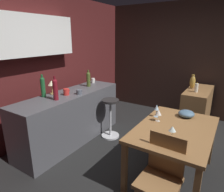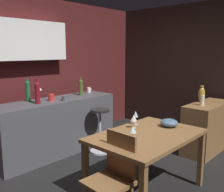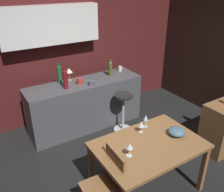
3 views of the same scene
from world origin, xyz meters
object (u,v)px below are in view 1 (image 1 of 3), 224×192
object	(u,v)px
sideboard_cabinet	(196,109)
vase_brass	(193,82)
chair_near_window	(161,175)
pillar_candle_tall	(196,88)
bar_stool	(110,117)
wine_glass_right	(158,113)
wine_bottle_ruby	(55,89)
cup_red	(66,92)
fruit_bowl	(186,114)
wine_bottle_green	(43,86)
cup_slate	(79,92)
wine_glass_center	(157,108)
dining_table	(175,134)
wine_glass_left	(172,129)
cup_white	(93,80)
wine_bottle_olive	(88,79)
counter_lamp	(52,84)

from	to	relation	value
sideboard_cabinet	vase_brass	world-z (taller)	vase_brass
chair_near_window	pillar_candle_tall	world-z (taller)	pillar_candle_tall
bar_stool	wine_glass_right	bearing A→B (deg)	-113.00
bar_stool	vase_brass	distance (m)	1.82
sideboard_cabinet	chair_near_window	xyz separation A→B (m)	(-2.44, -0.08, 0.08)
chair_near_window	bar_stool	world-z (taller)	chair_near_window
wine_bottle_ruby	cup_red	xyz separation A→B (m)	(0.27, 0.05, -0.12)
chair_near_window	fruit_bowl	world-z (taller)	chair_near_window
wine_bottle_green	cup_red	distance (m)	0.38
bar_stool	cup_slate	distance (m)	0.78
bar_stool	wine_glass_center	size ratio (longest dim) A/B	4.08
dining_table	wine_glass_right	distance (m)	0.34
wine_glass_left	wine_glass_center	size ratio (longest dim) A/B	0.90
sideboard_cabinet	bar_stool	distance (m)	1.82
sideboard_cabinet	chair_near_window	bearing A→B (deg)	-178.07
wine_bottle_ruby	cup_red	world-z (taller)	wine_bottle_ruby
wine_bottle_ruby	cup_white	xyz separation A→B (m)	(1.23, 0.23, -0.13)
wine_glass_right	wine_bottle_olive	size ratio (longest dim) A/B	0.51
pillar_candle_tall	wine_bottle_ruby	bearing A→B (deg)	138.70
wine_glass_right	wine_glass_left	bearing A→B (deg)	-143.12
wine_glass_left	wine_bottle_green	size ratio (longest dim) A/B	0.45
wine_bottle_green	dining_table	bearing A→B (deg)	-80.39
bar_stool	wine_bottle_ruby	distance (m)	1.19
wine_glass_right	cup_red	size ratio (longest dim) A/B	1.28
counter_lamp	vase_brass	world-z (taller)	counter_lamp
sideboard_cabinet	cup_red	size ratio (longest dim) A/B	8.46
sideboard_cabinet	wine_bottle_green	distance (m)	3.02
counter_lamp	chair_near_window	bearing A→B (deg)	-102.76
cup_slate	counter_lamp	xyz separation A→B (m)	(-0.24, 0.39, 0.14)
dining_table	wine_bottle_olive	bearing A→B (deg)	72.51
wine_bottle_green	fruit_bowl	bearing A→B (deg)	-69.65
pillar_candle_tall	wine_glass_right	bearing A→B (deg)	172.17
cup_red	wine_bottle_ruby	bearing A→B (deg)	-168.71
wine_bottle_ruby	counter_lamp	xyz separation A→B (m)	(0.19, 0.29, -0.00)
wine_bottle_green	cup_red	bearing A→B (deg)	-41.58
pillar_candle_tall	cup_slate	bearing A→B (deg)	133.25
counter_lamp	vase_brass	distance (m)	2.73
vase_brass	cup_white	bearing A→B (deg)	117.53
wine_bottle_ruby	cup_red	size ratio (longest dim) A/B	2.84
bar_stool	counter_lamp	size ratio (longest dim) A/B	3.17
wine_glass_right	wine_glass_center	world-z (taller)	wine_glass_center
wine_glass_center	wine_bottle_ruby	bearing A→B (deg)	111.44
cup_slate	dining_table	bearing A→B (deg)	-92.54
wine_glass_center	cup_slate	size ratio (longest dim) A/B	1.41
dining_table	wine_bottle_olive	world-z (taller)	wine_bottle_olive
chair_near_window	wine_bottle_ruby	bearing A→B (deg)	80.94
wine_glass_left	pillar_candle_tall	distance (m)	1.91
wine_glass_center	wine_bottle_olive	world-z (taller)	wine_bottle_olive
wine_glass_left	wine_bottle_ruby	size ratio (longest dim) A/B	0.44
wine_glass_center	counter_lamp	distance (m)	1.76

